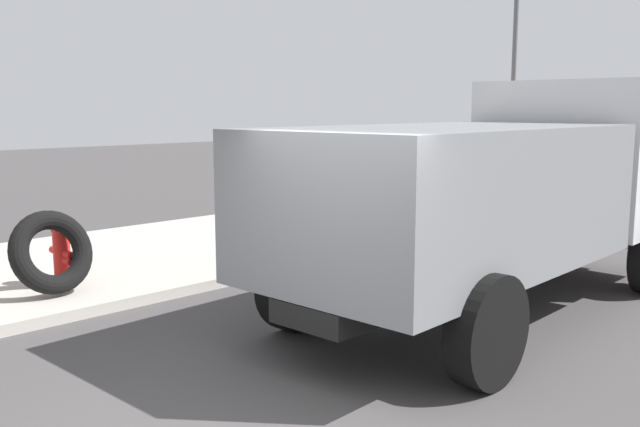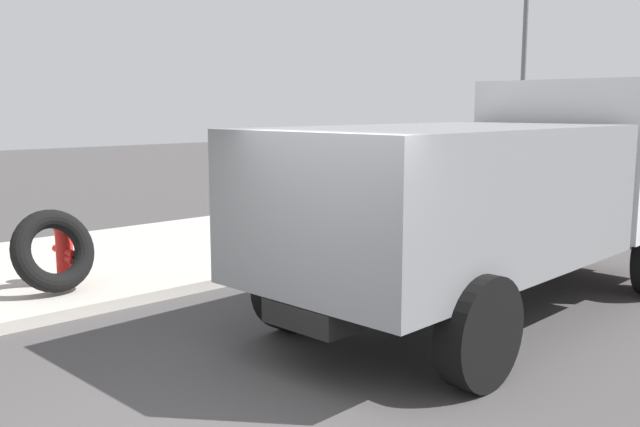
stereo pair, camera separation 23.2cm
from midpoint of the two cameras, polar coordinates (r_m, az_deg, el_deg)
The scene contains 4 objects.
fire_hydrant at distance 10.36m, azimuth -21.07°, elevation -2.79°, with size 0.27×0.60×0.94m.
loose_tire at distance 9.84m, azimuth -21.84°, elevation -2.97°, with size 1.13×1.13×0.26m, color black.
dump_truck_gray at distance 9.23m, azimuth 13.99°, elevation 2.22°, with size 7.08×3.00×3.00m.
street_light_pole at distance 18.27m, azimuth 15.28°, elevation 10.92°, with size 0.12×0.12×6.52m, color #595B5E.
Camera 1 is at (-3.30, -3.96, 2.62)m, focal length 38.91 mm.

